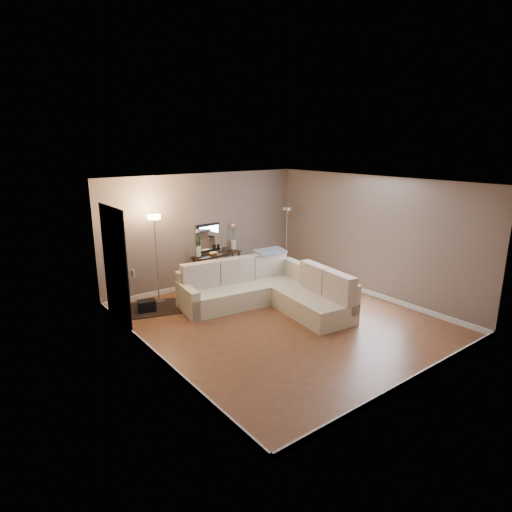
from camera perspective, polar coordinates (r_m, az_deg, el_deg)
floor at (r=8.17m, az=3.44°, el=-8.67°), size 5.00×5.50×0.01m
ceiling at (r=7.52m, az=3.75°, el=9.88°), size 5.00×5.50×0.01m
wall_back at (r=9.94m, az=-6.86°, el=3.43°), size 5.00×0.02×2.60m
wall_front at (r=6.03m, az=21.02°, el=-5.10°), size 5.00×0.02×2.60m
wall_left at (r=6.45m, az=-13.59°, el=-3.21°), size 0.02×5.50×2.60m
wall_right at (r=9.54m, az=15.10°, el=2.53°), size 0.02×5.50×2.60m
baseboard_back at (r=10.24m, az=-6.58°, el=-3.46°), size 5.00×0.03×0.10m
baseboard_front at (r=6.55m, az=19.78°, el=-15.38°), size 5.00×0.03×0.10m
baseboard_left at (r=6.94m, az=-12.76°, el=-13.03°), size 0.03×5.50×0.10m
baseboard_right at (r=9.85m, az=14.53°, el=-4.61°), size 0.03×5.50×0.10m
doorway at (r=8.05m, az=-18.25°, el=-1.44°), size 0.02×1.20×2.20m
switch_plate at (r=7.25m, az=-16.07°, el=-2.21°), size 0.02×0.08×0.12m
sectional_sofa at (r=8.77m, az=1.49°, el=-4.53°), size 2.73×2.85×0.93m
throw_blanket at (r=9.35m, az=1.91°, el=0.63°), size 0.70×0.44×0.09m
console_table at (r=10.08m, az=-5.52°, el=-1.54°), size 1.23×0.43×0.74m
leaning_mirror at (r=10.07m, az=-5.84°, el=2.51°), size 0.86×0.11×0.67m
table_decor at (r=9.99m, az=-5.16°, el=0.59°), size 0.52×0.13×0.12m
flower_vase_left at (r=9.67m, az=-7.72°, el=1.49°), size 0.14×0.12×0.64m
flower_vase_right at (r=10.27m, az=-3.01°, el=2.39°), size 0.14×0.12×0.64m
floor_lamp_lit at (r=8.94m, az=-13.24°, el=1.89°), size 0.33×0.33×1.85m
floor_lamp_unlit at (r=10.78m, az=4.10°, el=3.91°), size 0.30×0.30×1.72m
charcoal_rug at (r=8.97m, az=-13.09°, el=-6.76°), size 1.42×1.22×0.02m
black_bag at (r=8.82m, az=-14.36°, el=-6.44°), size 0.40×0.33×0.22m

